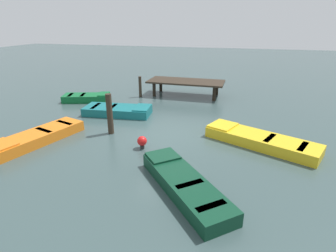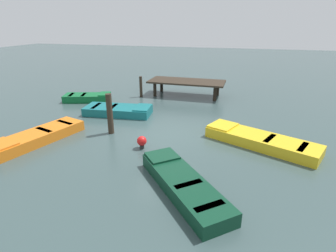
{
  "view_description": "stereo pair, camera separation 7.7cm",
  "coord_description": "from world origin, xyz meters",
  "px_view_note": "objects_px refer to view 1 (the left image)",
  "views": [
    {
      "loc": [
        2.69,
        -9.99,
        4.4
      ],
      "look_at": [
        0.0,
        0.0,
        0.35
      ],
      "focal_mm": 28.67,
      "sensor_mm": 36.0,
      "label": 1
    },
    {
      "loc": [
        2.77,
        -9.97,
        4.4
      ],
      "look_at": [
        0.0,
        0.0,
        0.35
      ],
      "focal_mm": 28.67,
      "sensor_mm": 36.0,
      "label": 2
    }
  ],
  "objects_px": {
    "rowboat_teal": "(118,110)",
    "marker_buoy": "(142,141)",
    "mooring_piling_far_right": "(140,87)",
    "dock_segment": "(186,82)",
    "rowboat_dark_green": "(184,184)",
    "rowboat_yellow": "(260,140)",
    "rowboat_green": "(87,98)",
    "mooring_piling_near_left": "(110,114)",
    "rowboat_orange": "(37,137)"
  },
  "relations": [
    {
      "from": "dock_segment",
      "to": "mooring_piling_far_right",
      "type": "relative_size",
      "value": 3.71
    },
    {
      "from": "rowboat_orange",
      "to": "mooring_piling_near_left",
      "type": "xyz_separation_m",
      "value": [
        2.37,
        1.54,
        0.63
      ]
    },
    {
      "from": "rowboat_yellow",
      "to": "rowboat_dark_green",
      "type": "xyz_separation_m",
      "value": [
        -2.17,
        -3.63,
        0.0
      ]
    },
    {
      "from": "rowboat_green",
      "to": "mooring_piling_near_left",
      "type": "xyz_separation_m",
      "value": [
        3.57,
        -4.07,
        0.63
      ]
    },
    {
      "from": "rowboat_teal",
      "to": "marker_buoy",
      "type": "height_order",
      "value": "marker_buoy"
    },
    {
      "from": "mooring_piling_near_left",
      "to": "rowboat_teal",
      "type": "bearing_deg",
      "value": 107.91
    },
    {
      "from": "rowboat_dark_green",
      "to": "mooring_piling_near_left",
      "type": "relative_size",
      "value": 2.02
    },
    {
      "from": "rowboat_green",
      "to": "mooring_piling_far_right",
      "type": "relative_size",
      "value": 2.22
    },
    {
      "from": "rowboat_orange",
      "to": "rowboat_green",
      "type": "height_order",
      "value": "same"
    },
    {
      "from": "rowboat_dark_green",
      "to": "rowboat_teal",
      "type": "bearing_deg",
      "value": -1.42
    },
    {
      "from": "dock_segment",
      "to": "rowboat_green",
      "type": "height_order",
      "value": "dock_segment"
    },
    {
      "from": "rowboat_yellow",
      "to": "rowboat_orange",
      "type": "height_order",
      "value": "same"
    },
    {
      "from": "dock_segment",
      "to": "rowboat_dark_green",
      "type": "xyz_separation_m",
      "value": [
        2.01,
        -10.07,
        -0.62
      ]
    },
    {
      "from": "rowboat_orange",
      "to": "mooring_piling_far_right",
      "type": "xyz_separation_m",
      "value": [
        1.49,
        7.38,
        0.42
      ]
    },
    {
      "from": "rowboat_orange",
      "to": "mooring_piling_near_left",
      "type": "height_order",
      "value": "mooring_piling_near_left"
    },
    {
      "from": "mooring_piling_far_right",
      "to": "mooring_piling_near_left",
      "type": "height_order",
      "value": "mooring_piling_near_left"
    },
    {
      "from": "rowboat_teal",
      "to": "mooring_piling_far_right",
      "type": "height_order",
      "value": "mooring_piling_far_right"
    },
    {
      "from": "rowboat_dark_green",
      "to": "mooring_piling_far_right",
      "type": "relative_size",
      "value": 2.7
    },
    {
      "from": "rowboat_yellow",
      "to": "rowboat_orange",
      "type": "relative_size",
      "value": 1.14
    },
    {
      "from": "marker_buoy",
      "to": "mooring_piling_near_left",
      "type": "bearing_deg",
      "value": 149.97
    },
    {
      "from": "marker_buoy",
      "to": "mooring_piling_far_right",
      "type": "bearing_deg",
      "value": 111.07
    },
    {
      "from": "rowboat_teal",
      "to": "mooring_piling_far_right",
      "type": "xyz_separation_m",
      "value": [
        -0.12,
        3.51,
        0.42
      ]
    },
    {
      "from": "dock_segment",
      "to": "rowboat_teal",
      "type": "height_order",
      "value": "dock_segment"
    },
    {
      "from": "rowboat_teal",
      "to": "rowboat_yellow",
      "type": "relative_size",
      "value": 0.8
    },
    {
      "from": "dock_segment",
      "to": "rowboat_yellow",
      "type": "relative_size",
      "value": 1.1
    },
    {
      "from": "dock_segment",
      "to": "rowboat_teal",
      "type": "distance_m",
      "value": 5.22
    },
    {
      "from": "rowboat_teal",
      "to": "rowboat_yellow",
      "type": "xyz_separation_m",
      "value": [
        6.72,
        -1.91,
        -0.0
      ]
    },
    {
      "from": "rowboat_green",
      "to": "marker_buoy",
      "type": "bearing_deg",
      "value": -60.6
    },
    {
      "from": "rowboat_teal",
      "to": "rowboat_yellow",
      "type": "distance_m",
      "value": 6.99
    },
    {
      "from": "rowboat_yellow",
      "to": "rowboat_green",
      "type": "bearing_deg",
      "value": 3.06
    },
    {
      "from": "dock_segment",
      "to": "marker_buoy",
      "type": "relative_size",
      "value": 9.79
    },
    {
      "from": "mooring_piling_near_left",
      "to": "marker_buoy",
      "type": "xyz_separation_m",
      "value": [
        1.76,
        -1.02,
        -0.56
      ]
    },
    {
      "from": "mooring_piling_far_right",
      "to": "mooring_piling_near_left",
      "type": "distance_m",
      "value": 5.91
    },
    {
      "from": "rowboat_yellow",
      "to": "mooring_piling_far_right",
      "type": "xyz_separation_m",
      "value": [
        -6.85,
        5.42,
        0.42
      ]
    },
    {
      "from": "mooring_piling_near_left",
      "to": "mooring_piling_far_right",
      "type": "bearing_deg",
      "value": 98.54
    },
    {
      "from": "rowboat_dark_green",
      "to": "marker_buoy",
      "type": "relative_size",
      "value": 7.15
    },
    {
      "from": "rowboat_yellow",
      "to": "rowboat_green",
      "type": "xyz_separation_m",
      "value": [
        -9.54,
        3.66,
        0.0
      ]
    },
    {
      "from": "rowboat_green",
      "to": "marker_buoy",
      "type": "xyz_separation_m",
      "value": [
        5.33,
        -5.09,
        0.07
      ]
    },
    {
      "from": "rowboat_teal",
      "to": "marker_buoy",
      "type": "distance_m",
      "value": 4.19
    },
    {
      "from": "rowboat_yellow",
      "to": "rowboat_dark_green",
      "type": "height_order",
      "value": "same"
    },
    {
      "from": "rowboat_dark_green",
      "to": "dock_segment",
      "type": "bearing_deg",
      "value": -29.5
    },
    {
      "from": "dock_segment",
      "to": "mooring_piling_far_right",
      "type": "bearing_deg",
      "value": -158.29
    },
    {
      "from": "rowboat_dark_green",
      "to": "rowboat_orange",
      "type": "bearing_deg",
      "value": 33.99
    },
    {
      "from": "rowboat_yellow",
      "to": "marker_buoy",
      "type": "xyz_separation_m",
      "value": [
        -4.21,
        -1.44,
        0.07
      ]
    },
    {
      "from": "rowboat_orange",
      "to": "dock_segment",
      "type": "bearing_deg",
      "value": 170.28
    },
    {
      "from": "dock_segment",
      "to": "mooring_piling_far_right",
      "type": "height_order",
      "value": "mooring_piling_far_right"
    },
    {
      "from": "marker_buoy",
      "to": "rowboat_teal",
      "type": "bearing_deg",
      "value": 126.92
    },
    {
      "from": "rowboat_green",
      "to": "mooring_piling_near_left",
      "type": "relative_size",
      "value": 1.66
    },
    {
      "from": "rowboat_teal",
      "to": "rowboat_yellow",
      "type": "height_order",
      "value": "same"
    },
    {
      "from": "rowboat_dark_green",
      "to": "rowboat_orange",
      "type": "relative_size",
      "value": 0.91
    }
  ]
}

